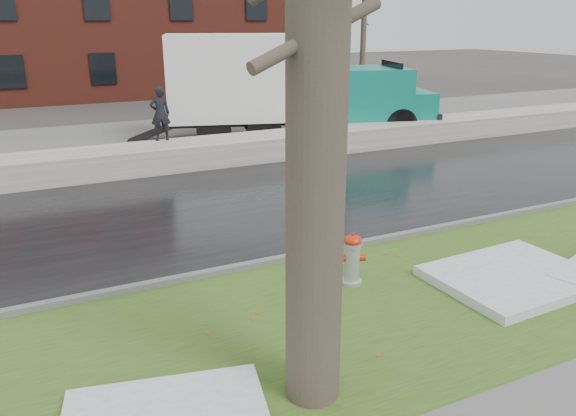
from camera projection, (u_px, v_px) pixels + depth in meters
name	position (u px, v px, depth m)	size (l,w,h in m)	color
ground	(342.00, 277.00, 9.70)	(120.00, 120.00, 0.00)	#47423D
verge	(384.00, 308.00, 8.63)	(60.00, 4.50, 0.04)	#314C19
road	(245.00, 204.00, 13.53)	(60.00, 7.00, 0.03)	black
parking_lot	(160.00, 140.00, 20.78)	(60.00, 9.00, 0.03)	slate
curb	(314.00, 253.00, 10.53)	(60.00, 0.15, 0.14)	slate
snowbank	(193.00, 154.00, 17.00)	(60.00, 1.60, 0.75)	beige
brick_building	(119.00, 7.00, 34.51)	(26.00, 12.00, 10.00)	maroon
bg_tree_right	(363.00, 35.00, 35.73)	(1.40, 1.62, 6.50)	brown
fire_hydrant	(352.00, 257.00, 9.25)	(0.45, 0.43, 0.90)	#AEAFB6
tree	(318.00, 43.00, 5.39)	(1.63, 1.90, 7.90)	brown
box_truck	(283.00, 85.00, 20.43)	(11.34, 5.25, 3.77)	black
worker	(160.00, 114.00, 16.81)	(0.59, 0.39, 1.63)	black
snow_patch_near	(513.00, 277.00, 9.45)	(2.60, 2.00, 0.16)	silver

